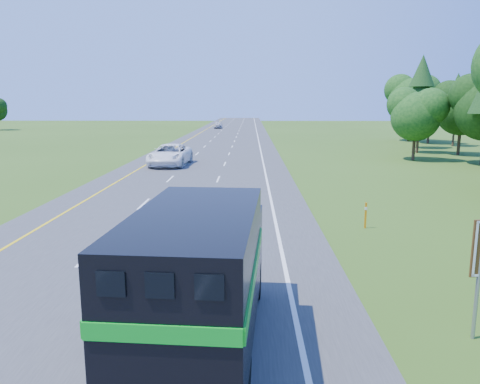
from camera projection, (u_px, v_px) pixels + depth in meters
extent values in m
cube|color=#38383A|center=(215.00, 151.00, 56.10)|extent=(15.00, 260.00, 0.04)
cube|color=yellow|center=(169.00, 151.00, 56.22)|extent=(0.15, 260.00, 0.01)
cube|color=white|center=(261.00, 151.00, 55.97)|extent=(0.15, 260.00, 0.01)
cylinder|color=black|center=(186.00, 278.00, 13.90)|extent=(0.41, 1.10, 1.08)
cylinder|color=black|center=(255.00, 281.00, 13.72)|extent=(0.41, 1.10, 1.08)
cylinder|color=black|center=(139.00, 365.00, 9.31)|extent=(0.41, 1.10, 1.08)
cylinder|color=black|center=(241.00, 370.00, 9.13)|extent=(0.41, 1.10, 1.08)
cube|color=black|center=(202.00, 325.00, 10.73)|extent=(2.85, 7.96, 0.27)
cube|color=black|center=(219.00, 242.00, 13.50)|extent=(2.51, 1.91, 1.86)
cube|color=black|center=(223.00, 218.00, 14.29)|extent=(2.15, 0.20, 0.59)
cube|color=black|center=(196.00, 274.00, 9.78)|extent=(2.81, 5.82, 2.69)
cube|color=#089E1B|center=(161.00, 335.00, 6.96)|extent=(2.44, 0.20, 0.29)
cube|color=#089E1B|center=(138.00, 266.00, 9.86)|extent=(0.41, 5.66, 0.29)
cube|color=#089E1B|center=(255.00, 270.00, 9.65)|extent=(0.41, 5.66, 0.29)
cube|color=black|center=(111.00, 284.00, 6.88)|extent=(0.44, 0.07, 0.39)
cube|color=black|center=(160.00, 286.00, 6.82)|extent=(0.44, 0.07, 0.39)
cube|color=black|center=(209.00, 287.00, 6.75)|extent=(0.44, 0.07, 0.39)
imported|color=white|center=(170.00, 155.00, 43.24)|extent=(3.56, 7.13, 1.94)
imported|color=#B1B1B8|center=(218.00, 125.00, 106.56)|extent=(1.96, 4.62, 1.56)
cylinder|color=gray|center=(478.00, 284.00, 11.26)|extent=(0.09, 0.09, 2.83)
cube|color=orange|center=(366.00, 215.00, 21.56)|extent=(0.09, 0.04, 1.22)
cube|color=white|center=(366.00, 208.00, 21.50)|extent=(0.10, 0.06, 0.13)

